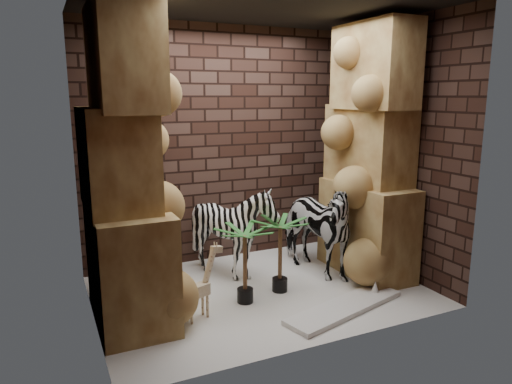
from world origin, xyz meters
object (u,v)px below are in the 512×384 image
surfboard (345,307)px  zebra_left (233,235)px  zebra_right (313,219)px  giraffe_toy (197,283)px  palm_front (280,255)px  palm_back (245,265)px

surfboard → zebra_left: bearing=103.0°
zebra_right → zebra_left: 0.97m
giraffe_toy → surfboard: bearing=-36.6°
palm_front → surfboard: bearing=-60.9°
palm_front → surfboard: (0.38, -0.69, -0.39)m
palm_front → palm_back: 0.47m
palm_back → surfboard: 1.10m
zebra_left → giraffe_toy: (-0.73, -0.86, -0.14)m
zebra_right → surfboard: 1.22m
zebra_left → palm_back: bearing=-88.1°
zebra_left → palm_back: size_ratio=1.37×
palm_back → palm_front: bearing=12.3°
giraffe_toy → surfboard: size_ratio=0.52×
zebra_left → surfboard: bearing=-47.7°
surfboard → palm_front: bearing=103.9°
zebra_right → palm_front: (-0.60, -0.31, -0.26)m
surfboard → giraffe_toy: bearing=148.0°
zebra_right → giraffe_toy: bearing=-170.1°
zebra_left → palm_front: size_ratio=1.35×
giraffe_toy → palm_front: (1.04, 0.26, 0.05)m
zebra_right → zebra_left: size_ratio=1.20×
zebra_left → surfboard: size_ratio=0.79×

